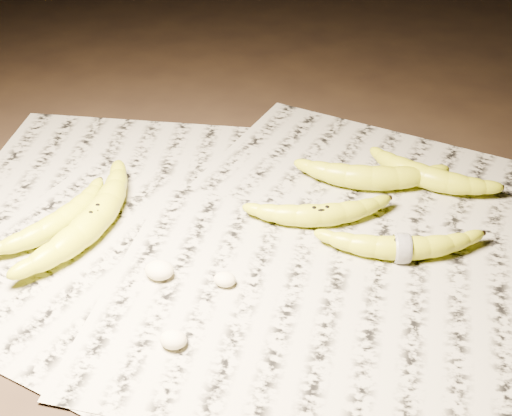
% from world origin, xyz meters
% --- Properties ---
extents(ground, '(3.00, 3.00, 0.00)m').
position_xyz_m(ground, '(0.00, 0.00, 0.00)').
color(ground, black).
rests_on(ground, ground).
extents(newspaper_patch, '(0.90, 0.70, 0.01)m').
position_xyz_m(newspaper_patch, '(0.00, -0.00, 0.00)').
color(newspaper_patch, '#A3A08B').
rests_on(newspaper_patch, ground).
extents(banana_left_a, '(0.10, 0.24, 0.04)m').
position_xyz_m(banana_left_a, '(-0.21, -0.03, 0.03)').
color(banana_left_a, '#C9D91B').
rests_on(banana_left_a, newspaper_patch).
extents(banana_left_b, '(0.12, 0.18, 0.03)m').
position_xyz_m(banana_left_b, '(-0.26, -0.04, 0.02)').
color(banana_left_b, '#C9D91B').
rests_on(banana_left_b, newspaper_patch).
extents(banana_center, '(0.18, 0.10, 0.03)m').
position_xyz_m(banana_center, '(0.08, 0.05, 0.02)').
color(banana_center, '#C9D91B').
rests_on(banana_center, newspaper_patch).
extents(banana_taped, '(0.20, 0.09, 0.03)m').
position_xyz_m(banana_taped, '(0.20, 0.01, 0.02)').
color(banana_taped, '#C9D91B').
rests_on(banana_taped, newspaper_patch).
extents(banana_upper_a, '(0.20, 0.08, 0.04)m').
position_xyz_m(banana_upper_a, '(0.14, 0.16, 0.03)').
color(banana_upper_a, '#C9D91B').
rests_on(banana_upper_a, newspaper_patch).
extents(banana_upper_b, '(0.18, 0.11, 0.04)m').
position_xyz_m(banana_upper_b, '(0.22, 0.18, 0.03)').
color(banana_upper_b, '#C9D91B').
rests_on(banana_upper_b, newspaper_patch).
extents(measuring_tape, '(0.01, 0.04, 0.04)m').
position_xyz_m(measuring_tape, '(0.20, 0.01, 0.02)').
color(measuring_tape, white).
rests_on(measuring_tape, newspaper_patch).
extents(flesh_chunk_a, '(0.04, 0.03, 0.02)m').
position_xyz_m(flesh_chunk_a, '(-0.10, -0.10, 0.02)').
color(flesh_chunk_a, beige).
rests_on(flesh_chunk_a, newspaper_patch).
extents(flesh_chunk_b, '(0.03, 0.03, 0.02)m').
position_xyz_m(flesh_chunk_b, '(-0.04, -0.20, 0.02)').
color(flesh_chunk_b, beige).
rests_on(flesh_chunk_b, newspaper_patch).
extents(flesh_chunk_c, '(0.03, 0.02, 0.02)m').
position_xyz_m(flesh_chunk_c, '(-0.01, -0.09, 0.02)').
color(flesh_chunk_c, beige).
rests_on(flesh_chunk_c, newspaper_patch).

